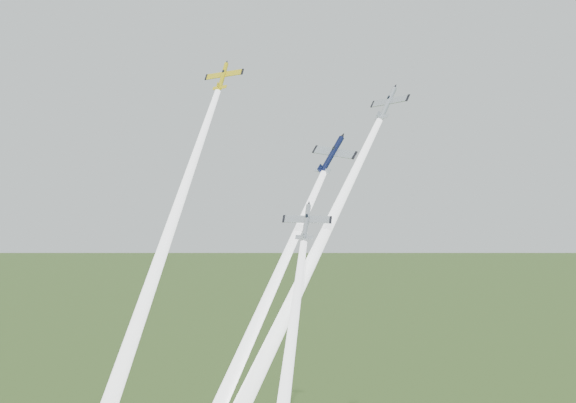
{
  "coord_description": "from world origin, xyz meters",
  "views": [
    {
      "loc": [
        43.55,
        -99.58,
        94.38
      ],
      "look_at": [
        0.0,
        -6.0,
        92.0
      ],
      "focal_mm": 45.0,
      "sensor_mm": 36.0,
      "label": 1
    }
  ],
  "objects": [
    {
      "name": "smoke_trail_silver_right",
      "position": [
        3.03,
        -12.83,
        77.41
      ],
      "size": [
        18.79,
        35.98,
        54.84
      ],
      "primitive_type": null,
      "rotation": [
        -0.59,
        0.0,
        -0.44
      ],
      "color": "white"
    },
    {
      "name": "plane_silver_low",
      "position": [
        4.29,
        -9.24,
        89.34
      ],
      "size": [
        7.67,
        6.09,
        6.34
      ],
      "primitive_type": null,
      "rotation": [
        0.98,
        0.01,
        0.22
      ],
      "color": "#A6ADB4"
    },
    {
      "name": "plane_navy",
      "position": [
        4.2,
        0.46,
        98.89
      ],
      "size": [
        10.31,
        7.63,
        8.58
      ],
      "primitive_type": null,
      "rotation": [
        0.98,
        0.15,
        -0.33
      ],
      "color": "#0D1339"
    },
    {
      "name": "smoke_trail_yellow",
      "position": [
        -14.75,
        -20.65,
        77.66
      ],
      "size": [
        4.64,
        45.41,
        65.17
      ],
      "primitive_type": null,
      "rotation": [
        -0.59,
        0.0,
        0.04
      ],
      "color": "white"
    },
    {
      "name": "plane_yellow",
      "position": [
        -15.66,
        2.6,
        112.09
      ],
      "size": [
        7.55,
        5.03,
        6.87
      ],
      "primitive_type": null,
      "rotation": [
        0.98,
        -0.08,
        0.04
      ],
      "color": "yellow"
    },
    {
      "name": "smoke_trail_navy",
      "position": [
        -2.77,
        -19.94,
        66.99
      ],
      "size": [
        16.27,
        40.59,
        60.1
      ],
      "primitive_type": null,
      "rotation": [
        -0.59,
        0.0,
        -0.33
      ],
      "color": "white"
    },
    {
      "name": "plane_silver_right",
      "position": [
        11.38,
        5.1,
        106.68
      ],
      "size": [
        8.57,
        7.79,
        7.04
      ],
      "primitive_type": null,
      "rotation": [
        0.98,
        -0.05,
        -0.44
      ],
      "color": "silver"
    }
  ]
}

